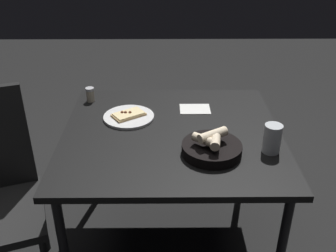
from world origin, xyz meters
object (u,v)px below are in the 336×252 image
pizza_plate (129,116)px  pepper_shaker (90,95)px  bread_basket (211,147)px  dining_table (172,142)px  beer_glass (272,140)px

pizza_plate → pepper_shaker: bearing=-42.2°
pizza_plate → pepper_shaker: pepper_shaker is taller
pizza_plate → bread_basket: (-0.38, 0.33, 0.02)m
dining_table → beer_glass: beer_glass is taller
pizza_plate → bread_basket: bread_basket is taller
pizza_plate → pepper_shaker: (0.23, -0.21, 0.02)m
pizza_plate → bread_basket: 0.51m
pizza_plate → pepper_shaker: size_ratio=3.26×
pepper_shaker → beer_glass: bearing=149.0°
dining_table → pizza_plate: (0.22, -0.14, 0.07)m
bread_basket → beer_glass: size_ratio=2.00×
dining_table → pepper_shaker: size_ratio=13.19×
bread_basket → dining_table: bearing=-49.6°
dining_table → bread_basket: (-0.17, 0.20, 0.09)m
bread_basket → beer_glass: beer_glass is taller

